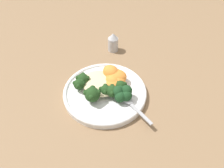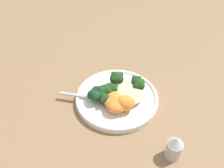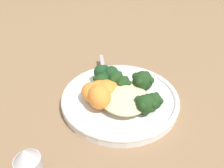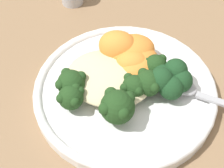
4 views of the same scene
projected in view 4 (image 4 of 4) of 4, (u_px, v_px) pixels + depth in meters
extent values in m
plane|color=#846647|center=(138.00, 89.00, 0.52)|extent=(4.00, 4.00, 0.00)
cylinder|color=white|center=(125.00, 93.00, 0.51)|extent=(0.25, 0.25, 0.02)
torus|color=white|center=(125.00, 90.00, 0.50)|extent=(0.25, 0.25, 0.01)
ellipsoid|color=beige|center=(109.00, 77.00, 0.49)|extent=(0.12, 0.10, 0.02)
ellipsoid|color=#9EBC66|center=(99.00, 71.00, 0.50)|extent=(0.07, 0.09, 0.02)
sphere|color=#1E3D19|center=(71.00, 84.00, 0.48)|extent=(0.04, 0.04, 0.04)
sphere|color=#1E3D19|center=(81.00, 76.00, 0.48)|extent=(0.01, 0.01, 0.01)
sphere|color=#1E3D19|center=(66.00, 73.00, 0.48)|extent=(0.01, 0.01, 0.01)
sphere|color=#1E3D19|center=(60.00, 85.00, 0.47)|extent=(0.01, 0.01, 0.01)
sphere|color=#1E3D19|center=(75.00, 88.00, 0.47)|extent=(0.01, 0.01, 0.01)
ellipsoid|color=#9EBC66|center=(91.00, 83.00, 0.49)|extent=(0.04, 0.08, 0.01)
sphere|color=#1E3D19|center=(71.00, 97.00, 0.47)|extent=(0.03, 0.03, 0.03)
sphere|color=#1E3D19|center=(80.00, 91.00, 0.47)|extent=(0.01, 0.01, 0.01)
sphere|color=#1E3D19|center=(66.00, 88.00, 0.47)|extent=(0.01, 0.01, 0.01)
sphere|color=#1E3D19|center=(61.00, 98.00, 0.46)|extent=(0.01, 0.01, 0.01)
sphere|color=#1E3D19|center=(75.00, 102.00, 0.46)|extent=(0.01, 0.01, 0.01)
ellipsoid|color=#9EBC66|center=(111.00, 82.00, 0.49)|extent=(0.06, 0.10, 0.01)
sphere|color=#1E3D19|center=(118.00, 107.00, 0.45)|extent=(0.04, 0.04, 0.04)
sphere|color=#1E3D19|center=(130.00, 98.00, 0.45)|extent=(0.02, 0.02, 0.02)
sphere|color=#1E3D19|center=(111.00, 94.00, 0.45)|extent=(0.02, 0.02, 0.02)
sphere|color=#1E3D19|center=(105.00, 109.00, 0.44)|extent=(0.02, 0.02, 0.02)
sphere|color=#1E3D19|center=(125.00, 114.00, 0.44)|extent=(0.02, 0.02, 0.02)
ellipsoid|color=#9EBC66|center=(117.00, 75.00, 0.50)|extent=(0.06, 0.05, 0.02)
sphere|color=#1E3D19|center=(133.00, 87.00, 0.48)|extent=(0.03, 0.03, 0.03)
sphere|color=#1E3D19|center=(142.00, 81.00, 0.48)|extent=(0.01, 0.01, 0.01)
sphere|color=#1E3D19|center=(128.00, 77.00, 0.48)|extent=(0.01, 0.01, 0.01)
sphere|color=#1E3D19|center=(125.00, 88.00, 0.47)|extent=(0.01, 0.01, 0.01)
sphere|color=#1E3D19|center=(138.00, 91.00, 0.47)|extent=(0.01, 0.01, 0.01)
ellipsoid|color=#9EBC66|center=(122.00, 73.00, 0.50)|extent=(0.08, 0.04, 0.02)
sphere|color=#1E3D19|center=(148.00, 83.00, 0.48)|extent=(0.04, 0.04, 0.04)
sphere|color=#1E3D19|center=(158.00, 76.00, 0.48)|extent=(0.01, 0.01, 0.01)
sphere|color=#1E3D19|center=(143.00, 73.00, 0.48)|extent=(0.01, 0.01, 0.01)
sphere|color=#1E3D19|center=(139.00, 84.00, 0.47)|extent=(0.01, 0.01, 0.01)
sphere|color=#1E3D19|center=(154.00, 87.00, 0.47)|extent=(0.01, 0.01, 0.01)
ellipsoid|color=#9EBC66|center=(127.00, 67.00, 0.51)|extent=(0.08, 0.03, 0.02)
sphere|color=#1E3D19|center=(155.00, 66.00, 0.50)|extent=(0.03, 0.03, 0.03)
sphere|color=#1E3D19|center=(162.00, 59.00, 0.50)|extent=(0.01, 0.01, 0.01)
sphere|color=#1E3D19|center=(146.00, 62.00, 0.50)|extent=(0.01, 0.01, 0.01)
sphere|color=#1E3D19|center=(159.00, 71.00, 0.49)|extent=(0.01, 0.01, 0.01)
ellipsoid|color=orange|center=(132.00, 50.00, 0.52)|extent=(0.08, 0.08, 0.04)
ellipsoid|color=orange|center=(133.00, 63.00, 0.50)|extent=(0.05, 0.04, 0.03)
ellipsoid|color=orange|center=(139.00, 62.00, 0.51)|extent=(0.06, 0.07, 0.03)
ellipsoid|color=orange|center=(118.00, 46.00, 0.52)|extent=(0.06, 0.05, 0.04)
sphere|color=#193D1E|center=(180.00, 82.00, 0.48)|extent=(0.03, 0.03, 0.03)
sphere|color=#193D1E|center=(176.00, 70.00, 0.49)|extent=(0.03, 0.03, 0.03)
sphere|color=#193D1E|center=(163.00, 74.00, 0.49)|extent=(0.03, 0.03, 0.03)
sphere|color=#193D1E|center=(161.00, 79.00, 0.48)|extent=(0.03, 0.03, 0.03)
sphere|color=#193D1E|center=(171.00, 88.00, 0.48)|extent=(0.03, 0.03, 0.03)
ellipsoid|color=#A3A3A8|center=(183.00, 88.00, 0.49)|extent=(0.04, 0.03, 0.01)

